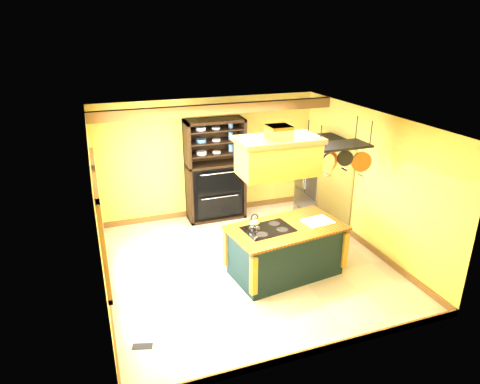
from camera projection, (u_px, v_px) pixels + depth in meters
floor at (247, 264)px, 7.95m from camera, size 5.00×5.00×0.00m
ceiling at (248, 121)px, 6.96m from camera, size 5.00×5.00×0.00m
wall_back at (209, 158)px, 9.64m from camera, size 5.00×0.02×2.70m
wall_front at (319, 269)px, 5.26m from camera, size 5.00×0.02×2.70m
wall_left at (98, 218)px, 6.67m from camera, size 0.02×5.00×2.70m
wall_right at (369, 181)px, 8.23m from camera, size 0.02×5.00×2.70m
ceiling_beam at (218, 109)px, 8.49m from camera, size 5.00×0.15×0.20m
window_near at (102, 237)px, 5.96m from camera, size 0.06×1.06×1.56m
window_far at (98, 200)px, 7.19m from camera, size 0.06×1.06×1.56m
kitchen_island at (285, 250)px, 7.50m from camera, size 2.10×1.34×1.11m
range_hood at (278, 154)px, 6.79m from camera, size 1.33×0.75×0.80m
pot_rack at (339, 153)px, 7.17m from camera, size 1.14×0.52×0.90m
refrigerator at (322, 187)px, 9.08m from camera, size 0.84×0.99×1.94m
hutch at (215, 181)px, 9.62m from camera, size 1.29×0.59×2.28m
floor_register at (142, 346)px, 5.92m from camera, size 0.30×0.20×0.01m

